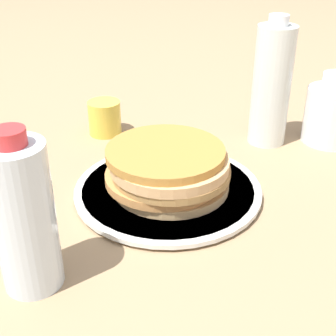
{
  "coord_description": "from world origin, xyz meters",
  "views": [
    {
      "loc": [
        -0.05,
        -0.62,
        0.39
      ],
      "look_at": [
        -0.01,
        -0.0,
        0.05
      ],
      "focal_mm": 50.0,
      "sensor_mm": 36.0,
      "label": 1
    }
  ],
  "objects_px": {
    "water_bottle_near": "(272,85)",
    "plate": "(168,190)",
    "juice_glass": "(105,118)",
    "water_bottle_mid": "(24,217)",
    "pancake_stack": "(168,169)",
    "cream_jug": "(332,113)"
  },
  "relations": [
    {
      "from": "water_bottle_near",
      "to": "water_bottle_mid",
      "type": "bearing_deg",
      "value": -135.16
    },
    {
      "from": "juice_glass",
      "to": "cream_jug",
      "type": "bearing_deg",
      "value": -7.58
    },
    {
      "from": "plate",
      "to": "water_bottle_near",
      "type": "distance_m",
      "value": 0.29
    },
    {
      "from": "juice_glass",
      "to": "water_bottle_mid",
      "type": "bearing_deg",
      "value": -98.02
    },
    {
      "from": "pancake_stack",
      "to": "juice_glass",
      "type": "xyz_separation_m",
      "value": [
        -0.11,
        0.23,
        -0.01
      ]
    },
    {
      "from": "pancake_stack",
      "to": "cream_jug",
      "type": "bearing_deg",
      "value": 28.98
    },
    {
      "from": "juice_glass",
      "to": "cream_jug",
      "type": "height_order",
      "value": "cream_jug"
    },
    {
      "from": "juice_glass",
      "to": "water_bottle_mid",
      "type": "xyz_separation_m",
      "value": [
        -0.06,
        -0.42,
        0.06
      ]
    },
    {
      "from": "plate",
      "to": "pancake_stack",
      "type": "height_order",
      "value": "pancake_stack"
    },
    {
      "from": "pancake_stack",
      "to": "cream_jug",
      "type": "relative_size",
      "value": 1.45
    },
    {
      "from": "water_bottle_near",
      "to": "water_bottle_mid",
      "type": "relative_size",
      "value": 1.18
    },
    {
      "from": "water_bottle_near",
      "to": "cream_jug",
      "type": "bearing_deg",
      "value": -2.03
    },
    {
      "from": "pancake_stack",
      "to": "water_bottle_mid",
      "type": "bearing_deg",
      "value": -132.53
    },
    {
      "from": "cream_jug",
      "to": "water_bottle_mid",
      "type": "distance_m",
      "value": 0.61
    },
    {
      "from": "cream_jug",
      "to": "water_bottle_near",
      "type": "height_order",
      "value": "water_bottle_near"
    },
    {
      "from": "plate",
      "to": "water_bottle_near",
      "type": "bearing_deg",
      "value": 42.44
    },
    {
      "from": "juice_glass",
      "to": "water_bottle_near",
      "type": "xyz_separation_m",
      "value": [
        0.31,
        -0.05,
        0.08
      ]
    },
    {
      "from": "plate",
      "to": "pancake_stack",
      "type": "relative_size",
      "value": 1.52
    },
    {
      "from": "juice_glass",
      "to": "water_bottle_near",
      "type": "distance_m",
      "value": 0.32
    },
    {
      "from": "water_bottle_near",
      "to": "plate",
      "type": "bearing_deg",
      "value": -137.56
    },
    {
      "from": "juice_glass",
      "to": "water_bottle_mid",
      "type": "distance_m",
      "value": 0.43
    },
    {
      "from": "juice_glass",
      "to": "water_bottle_near",
      "type": "height_order",
      "value": "water_bottle_near"
    }
  ]
}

